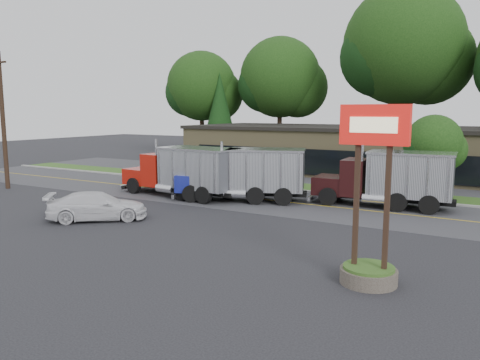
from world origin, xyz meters
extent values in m
plane|color=#333338|center=(0.00, 0.00, 0.00)|extent=(140.00, 140.00, 0.00)
cube|color=#4C4C50|center=(0.00, 9.00, 0.00)|extent=(60.00, 8.00, 0.02)
cube|color=gold|center=(0.00, 9.00, 0.00)|extent=(60.00, 0.12, 0.01)
cube|color=#9E9E99|center=(0.00, 13.20, 0.00)|extent=(60.00, 0.30, 0.12)
cube|color=#315F20|center=(0.00, 15.00, 0.00)|extent=(60.00, 3.40, 0.03)
cube|color=#4C4C50|center=(0.00, 20.00, 0.00)|extent=(60.00, 7.00, 0.02)
cube|color=#928259|center=(2.00, 26.00, 2.00)|extent=(32.00, 12.00, 4.00)
cylinder|color=#382619|center=(-18.00, 3.50, 5.00)|extent=(0.32, 0.32, 10.00)
cylinder|color=#6B6054|center=(10.50, -2.50, 0.25)|extent=(1.90, 1.90, 0.50)
cylinder|color=#315F20|center=(10.50, -2.50, 0.55)|extent=(1.70, 1.70, 0.10)
cube|color=#332116|center=(10.00, -2.50, 2.60)|extent=(0.16, 0.16, 5.00)
cube|color=#332116|center=(11.00, -2.50, 2.60)|extent=(0.16, 0.16, 5.00)
cube|color=red|center=(10.50, -2.50, 5.30)|extent=(2.20, 0.35, 1.30)
cube|color=beige|center=(10.50, -2.69, 5.30)|extent=(1.50, 0.04, 0.50)
cube|color=beige|center=(10.50, -2.31, 5.30)|extent=(1.50, 0.04, 0.50)
cylinder|color=#382619|center=(-20.00, 32.00, 2.38)|extent=(0.56, 0.56, 4.77)
sphere|color=#15350E|center=(-20.00, 32.00, 8.85)|extent=(8.72, 8.72, 8.72)
sphere|color=#15350E|center=(-18.37, 33.09, 7.76)|extent=(6.54, 6.54, 6.54)
sphere|color=black|center=(-21.36, 31.18, 8.04)|extent=(5.99, 5.99, 5.99)
cylinder|color=#382619|center=(-10.00, 34.00, 2.61)|extent=(0.56, 0.56, 5.22)
sphere|color=#15350E|center=(-10.00, 34.00, 9.70)|extent=(9.55, 9.55, 9.55)
sphere|color=#15350E|center=(-8.21, 35.19, 8.50)|extent=(7.16, 7.16, 7.16)
sphere|color=black|center=(-11.49, 33.10, 8.80)|extent=(6.57, 6.57, 6.57)
cylinder|color=#382619|center=(4.00, 34.00, 3.37)|extent=(0.56, 0.56, 6.73)
sphere|color=#15350E|center=(4.00, 34.00, 12.50)|extent=(12.31, 12.31, 12.31)
sphere|color=#15350E|center=(6.31, 35.54, 10.96)|extent=(9.23, 9.23, 9.23)
sphere|color=black|center=(2.08, 32.85, 11.35)|extent=(8.46, 8.46, 8.46)
cylinder|color=#382619|center=(-16.00, 30.00, 0.50)|extent=(0.44, 0.44, 1.00)
cone|color=black|center=(-16.00, 30.00, 5.65)|extent=(4.52, 4.52, 9.25)
cylinder|color=#382619|center=(10.00, 15.00, 1.00)|extent=(0.56, 0.56, 1.99)
sphere|color=#15350E|center=(10.00, 15.00, 3.70)|extent=(3.64, 3.64, 3.64)
sphere|color=#15350E|center=(10.68, 15.46, 3.24)|extent=(2.73, 2.73, 2.73)
sphere|color=black|center=(9.43, 14.66, 3.36)|extent=(2.50, 2.50, 2.50)
cube|color=black|center=(-4.61, 7.31, 0.57)|extent=(8.70, 1.87, 0.28)
cube|color=red|center=(-8.34, 7.69, 1.12)|extent=(2.29, 2.50, 1.10)
cube|color=red|center=(-6.66, 7.52, 1.72)|extent=(1.74, 2.54, 2.20)
cube|color=black|center=(-7.32, 7.59, 2.12)|extent=(0.27, 2.10, 0.90)
cube|color=silver|center=(-3.11, 7.16, 2.02)|extent=(5.39, 3.01, 2.50)
cube|color=silver|center=(-3.11, 7.16, 3.32)|extent=(5.56, 3.17, 0.12)
cylinder|color=black|center=(-8.04, 8.82, 0.57)|extent=(1.13, 0.46, 1.10)
cylinder|color=black|center=(-8.27, 6.53, 0.57)|extent=(1.13, 0.46, 1.10)
cylinder|color=black|center=(-2.62, 8.27, 0.57)|extent=(1.13, 0.46, 1.10)
cylinder|color=black|center=(-2.85, 5.98, 0.57)|extent=(1.13, 0.46, 1.10)
cube|color=black|center=(-0.24, 8.12, 0.57)|extent=(7.74, 3.61, 0.28)
cube|color=navy|center=(-3.46, 6.95, 1.12)|extent=(2.55, 2.80, 1.10)
cube|color=navy|center=(-2.01, 7.48, 1.72)|extent=(2.10, 2.72, 2.20)
cube|color=black|center=(-2.57, 7.27, 2.12)|extent=(0.77, 2.00, 0.90)
cube|color=silver|center=(1.05, 8.58, 2.02)|extent=(5.28, 3.95, 2.50)
cube|color=silver|center=(1.05, 8.58, 3.32)|extent=(5.47, 4.14, 0.12)
cylinder|color=black|center=(-3.69, 8.09, 0.57)|extent=(1.15, 0.70, 1.10)
cylinder|color=black|center=(-2.91, 5.93, 0.57)|extent=(1.15, 0.70, 1.10)
cylinder|color=black|center=(0.98, 9.78, 0.57)|extent=(1.15, 0.70, 1.10)
cylinder|color=black|center=(1.76, 7.62, 0.57)|extent=(1.15, 0.70, 1.10)
cube|color=black|center=(8.05, 10.63, 0.57)|extent=(7.83, 1.50, 0.28)
cube|color=black|center=(4.68, 10.42, 1.12)|extent=(2.00, 2.41, 1.10)
cube|color=black|center=(6.20, 10.52, 1.72)|extent=(1.50, 2.48, 2.20)
cube|color=black|center=(5.61, 10.48, 2.12)|extent=(0.19, 2.10, 0.90)
cube|color=silver|center=(9.40, 10.72, 2.02)|extent=(4.80, 2.79, 2.50)
cube|color=silver|center=(9.40, 10.72, 3.32)|extent=(4.96, 2.95, 0.12)
cylinder|color=black|center=(4.77, 11.58, 0.57)|extent=(1.12, 0.42, 1.10)
cylinder|color=black|center=(4.92, 9.28, 0.57)|extent=(1.12, 0.42, 1.10)
cylinder|color=black|center=(9.67, 11.89, 0.57)|extent=(1.12, 0.42, 1.10)
cylinder|color=black|center=(9.81, 9.60, 0.57)|extent=(1.12, 0.42, 1.10)
imported|color=silver|center=(-4.43, -0.41, 0.74)|extent=(5.26, 4.91, 1.49)
camera|label=1|loc=(14.28, -17.69, 5.74)|focal=35.00mm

